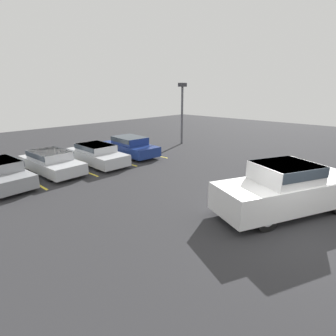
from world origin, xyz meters
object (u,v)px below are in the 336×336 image
parked_sedan_b (51,161)px  parked_sedan_c (97,154)px  parked_sedan_d (130,146)px  wheel_stop_curb (94,152)px  pickup_truck (289,188)px  light_post (182,106)px

parked_sedan_b → parked_sedan_c: parked_sedan_c is taller
parked_sedan_d → wheel_stop_curb: 2.92m
pickup_truck → parked_sedan_d: 11.42m
pickup_truck → parked_sedan_c: 11.13m
pickup_truck → light_post: (7.27, 11.45, 2.21)m
parked_sedan_b → light_post: bearing=88.3°
parked_sedan_d → light_post: (5.69, 0.14, 2.47)m
parked_sedan_b → parked_sedan_d: (5.56, -0.03, 0.05)m
pickup_truck → wheel_stop_curb: pickup_truck is taller
wheel_stop_curb → parked_sedan_b: bearing=-149.5°
parked_sedan_c → pickup_truck: bearing=7.6°
parked_sedan_d → light_post: light_post is taller
parked_sedan_c → parked_sedan_d: (2.85, 0.25, 0.04)m
parked_sedan_c → light_post: light_post is taller
pickup_truck → parked_sedan_b: (-3.98, 11.34, -0.30)m
pickup_truck → light_post: size_ratio=1.21×
pickup_truck → parked_sedan_c: (-1.27, 11.06, -0.30)m
light_post → wheel_stop_curb: light_post is taller
parked_sedan_b → light_post: size_ratio=0.91×
pickup_truck → wheel_stop_curb: 13.79m
wheel_stop_curb → light_post: bearing=-17.9°
pickup_truck → parked_sedan_c: size_ratio=1.33×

